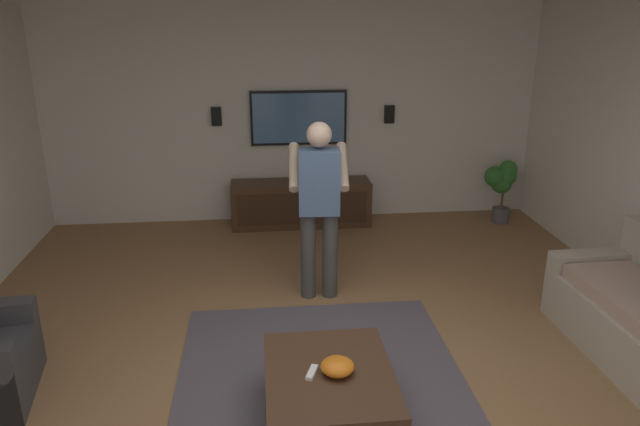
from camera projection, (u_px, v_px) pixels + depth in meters
ground_plane at (331, 398)px, 4.08m from camera, size 9.05×9.05×0.00m
wall_back_tv at (294, 112)px, 7.23m from camera, size 0.10×6.21×2.70m
area_rug at (326, 404)px, 4.01m from camera, size 2.81×2.08×0.01m
coffee_table at (329, 386)px, 3.72m from camera, size 1.00×0.80×0.40m
media_console at (301, 203)px, 7.28m from camera, size 0.45×1.70×0.55m
tv at (299, 118)px, 7.17m from camera, size 0.05×1.17×0.66m
person_standing at (319, 200)px, 5.25m from camera, size 0.56×0.56×1.64m
potted_plant_short at (503, 180)px, 7.34m from camera, size 0.32×0.40×0.77m
bowl at (338, 366)px, 3.66m from camera, size 0.21×0.21×0.10m
remote_white at (312, 372)px, 3.66m from camera, size 0.16×0.09×0.02m
vase_round at (304, 173)px, 7.18m from camera, size 0.22×0.22×0.22m
wall_speaker_left at (389, 114)px, 7.29m from camera, size 0.06×0.12×0.22m
wall_speaker_right at (216, 116)px, 7.08m from camera, size 0.06×0.12×0.22m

